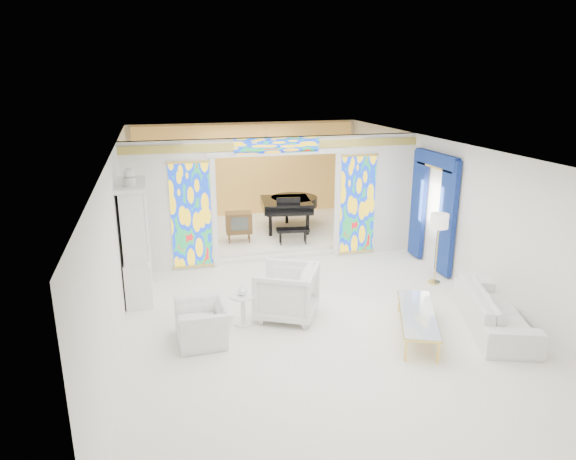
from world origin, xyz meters
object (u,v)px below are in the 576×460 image
object	(u,v)px
armchair_right	(286,292)
coffee_table	(418,314)
china_cabinet	(136,242)
armchair_left	(204,323)
sofa	(495,310)
tv_console	(239,223)
grand_piano	(290,204)

from	to	relation	value
armchair_right	coffee_table	distance (m)	2.39
china_cabinet	armchair_right	distance (m)	3.21
china_cabinet	armchair_left	xyz separation A→B (m)	(1.08, -2.18, -0.84)
armchair_left	sofa	bearing A→B (deg)	78.27
china_cabinet	tv_console	size ratio (longest dim) A/B	3.50
armchair_left	coffee_table	xyz separation A→B (m)	(3.61, -0.74, 0.07)
tv_console	sofa	bearing A→B (deg)	-51.65
grand_piano	china_cabinet	bearing A→B (deg)	-132.64
coffee_table	tv_console	distance (m)	5.92
coffee_table	grand_piano	distance (m)	6.43
armchair_left	sofa	size ratio (longest dim) A/B	0.43
armchair_right	coffee_table	world-z (taller)	armchair_right
armchair_right	armchair_left	bearing A→B (deg)	-44.59
china_cabinet	sofa	size ratio (longest dim) A/B	1.15
coffee_table	grand_piano	xyz separation A→B (m)	(-0.59, 6.38, 0.47)
sofa	coffee_table	distance (m)	1.48
china_cabinet	sofa	xyz separation A→B (m)	(6.17, -3.03, -0.82)
armchair_right	sofa	bearing A→B (deg)	95.67
sofa	tv_console	bearing A→B (deg)	52.92
sofa	grand_piano	world-z (taller)	grand_piano
coffee_table	tv_console	size ratio (longest dim) A/B	2.59
armchair_right	sofa	size ratio (longest dim) A/B	0.46
sofa	tv_console	distance (m)	6.70
coffee_table	grand_piano	world-z (taller)	grand_piano
armchair_left	tv_console	distance (m)	4.95
armchair_right	china_cabinet	bearing A→B (deg)	-94.76
china_cabinet	coffee_table	world-z (taller)	china_cabinet
china_cabinet	grand_piano	distance (m)	5.37
coffee_table	grand_piano	size ratio (longest dim) A/B	0.77
coffee_table	grand_piano	bearing A→B (deg)	95.29
armchair_right	tv_console	world-z (taller)	armchair_right
china_cabinet	armchair_right	xyz separation A→B (m)	(2.67, -1.66, -0.68)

